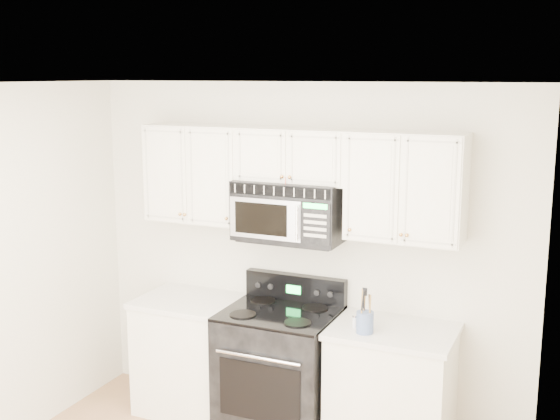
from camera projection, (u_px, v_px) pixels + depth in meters
The scene contains 9 objects.
room at pixel (184, 327), 3.81m from camera, with size 3.51×3.51×2.61m.
base_cabinet_left at pixel (195, 358), 5.59m from camera, with size 0.86×0.65×0.92m.
base_cabinet_right at pixel (391, 395), 4.95m from camera, with size 0.86×0.65×0.92m.
range at pixel (280, 369), 5.25m from camera, with size 0.82×0.74×1.13m.
upper_cabinets at pixel (296, 174), 5.11m from camera, with size 2.44×0.37×0.75m.
microwave at pixel (290, 210), 5.14m from camera, with size 0.79×0.45×0.44m.
utensil_crock at pixel (365, 321), 4.76m from camera, with size 0.12×0.12×0.32m.
shaker_salt at pixel (355, 321), 4.87m from camera, with size 0.04×0.04×0.09m.
shaker_pepper at pixel (365, 318), 4.91m from camera, with size 0.05×0.05×0.11m.
Camera 1 is at (1.94, -3.10, 2.66)m, focal length 45.00 mm.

